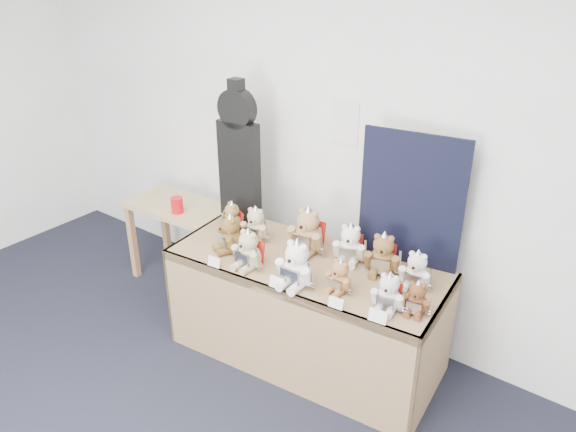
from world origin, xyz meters
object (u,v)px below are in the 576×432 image
Objects in this scene: teddy_back_far_left at (232,218)px; teddy_front_left at (248,251)px; red_cup at (177,205)px; teddy_front_right at (340,277)px; teddy_front_far_left at (230,235)px; guitar_case at (239,154)px; teddy_front_far_right at (388,294)px; teddy_back_centre_right at (350,245)px; teddy_back_end at (416,272)px; display_table at (301,288)px; teddy_back_centre_left at (308,233)px; side_table at (179,218)px; teddy_front_centre at (296,266)px; teddy_front_end at (417,299)px; teddy_back_left at (255,226)px; teddy_back_right at (383,256)px.

teddy_front_left is at bearing -10.29° from teddy_back_far_left.
red_cup is 1.60m from teddy_front_right.
red_cup is at bearing -173.13° from teddy_front_far_left.
teddy_front_left is at bearing -165.78° from teddy_front_right.
teddy_front_far_left is (0.25, -0.40, -0.38)m from guitar_case.
guitar_case is 4.26× the size of teddy_back_far_left.
teddy_front_far_right is at bearing 4.63° from teddy_front_right.
teddy_back_centre_right is 0.46m from teddy_back_end.
teddy_front_right is 0.30m from teddy_front_far_right.
teddy_front_far_left is at bearing -173.19° from display_table.
teddy_back_centre_left is 0.29m from teddy_back_centre_right.
teddy_back_far_left reaches higher than side_table.
teddy_front_centre is at bearing -66.24° from teddy_back_centre_left.
display_table is 1.27m from red_cup.
display_table is 0.42m from teddy_front_left.
teddy_front_end is at bearing 29.40° from teddy_front_far_left.
guitar_case is 3.81× the size of teddy_back_left.
teddy_front_left is 0.96× the size of teddy_back_right.
teddy_back_right is at bearing 45.98° from teddy_front_far_left.
guitar_case is at bearing 147.63° from teddy_front_far_left.
guitar_case is 0.44m from teddy_back_far_left.
teddy_back_end is at bearing -6.03° from teddy_back_left.
teddy_front_far_left is at bearing -18.26° from red_cup.
guitar_case is 0.72m from red_cup.
guitar_case is at bearing 148.77° from teddy_front_centre.
guitar_case reaches higher than teddy_back_centre_left.
teddy_back_end is (1.39, -0.07, -0.39)m from guitar_case.
guitar_case reaches higher than teddy_back_right.
side_table is 3.00× the size of teddy_front_far_left.
teddy_back_centre_right is at bearing -6.19° from guitar_case.
teddy_back_far_left is at bearing -174.95° from teddy_back_centre_left.
display_table is at bearing -146.70° from teddy_back_centre_right.
teddy_front_right is 0.44m from teddy_back_end.
guitar_case is at bearing 172.30° from teddy_back_end.
teddy_back_centre_right is at bearing 9.54° from teddy_back_centre_left.
teddy_front_centre is at bearing -146.18° from teddy_back_right.
teddy_front_far_left is (-0.48, -0.11, 0.27)m from display_table.
display_table is at bearing -24.69° from guitar_case.
red_cup is 1.39m from teddy_front_centre.
teddy_front_end is (1.25, 0.09, -0.03)m from teddy_front_far_left.
teddy_front_end is at bearing -14.67° from guitar_case.
red_cup is (-1.25, 0.15, 0.17)m from display_table.
guitar_case is at bearing 136.77° from teddy_front_left.
side_table is 2.62× the size of teddy_front_centre.
teddy_back_end reaches higher than teddy_back_far_left.
teddy_back_right is at bearing 114.07° from teddy_front_far_right.
teddy_back_centre_left is at bearing 1.81° from red_cup.
display_table is 14.81× the size of red_cup.
teddy_back_left is 0.37m from teddy_back_centre_left.
teddy_front_end is at bearing -10.72° from side_table.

